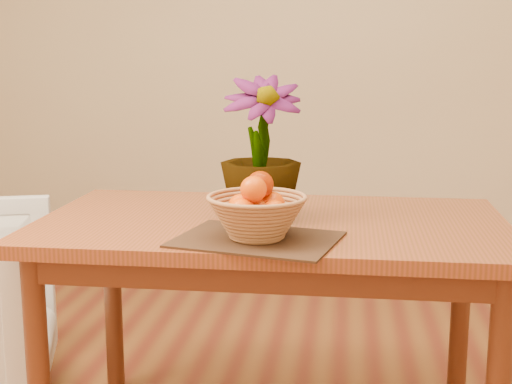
# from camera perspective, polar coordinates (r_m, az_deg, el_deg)

# --- Properties ---
(wall_back) EXTENTS (4.00, 0.02, 2.70)m
(wall_back) POSITION_cam_1_polar(r_m,az_deg,el_deg) (4.04, 4.38, 12.45)
(wall_back) COLOR beige
(wall_back) RESTS_ON floor
(table) EXTENTS (1.40, 0.80, 0.75)m
(table) POSITION_cam_1_polar(r_m,az_deg,el_deg) (2.17, 1.26, -4.44)
(table) COLOR brown
(table) RESTS_ON floor
(placemat) EXTENTS (0.48, 0.40, 0.01)m
(placemat) POSITION_cam_1_polar(r_m,az_deg,el_deg) (1.90, 0.07, -3.81)
(placemat) COLOR #331E12
(placemat) RESTS_ON table
(wicker_basket) EXTENTS (0.27, 0.27, 0.11)m
(wicker_basket) POSITION_cam_1_polar(r_m,az_deg,el_deg) (1.89, 0.07, -2.14)
(wicker_basket) COLOR #A36A44
(wicker_basket) RESTS_ON placemat
(orange_pile) EXTENTS (0.17, 0.17, 0.13)m
(orange_pile) POSITION_cam_1_polar(r_m,az_deg,el_deg) (1.88, 0.11, -0.60)
(orange_pile) COLOR #FD6404
(orange_pile) RESTS_ON wicker_basket
(potted_plant) EXTENTS (0.28, 0.28, 0.43)m
(potted_plant) POSITION_cam_1_polar(r_m,az_deg,el_deg) (2.12, 0.39, 3.52)
(potted_plant) COLOR #154814
(potted_plant) RESTS_ON table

